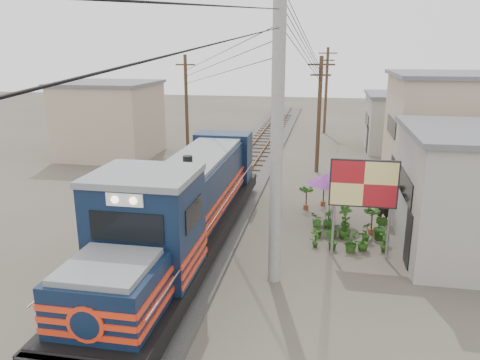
% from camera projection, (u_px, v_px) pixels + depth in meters
% --- Properties ---
extents(ground, '(120.00, 120.00, 0.00)m').
position_uv_depth(ground, '(178.00, 265.00, 16.65)').
color(ground, '#473F35').
rests_on(ground, ground).
extents(ballast, '(3.60, 70.00, 0.16)m').
position_uv_depth(ballast, '(233.00, 185.00, 26.08)').
color(ballast, '#595651').
rests_on(ballast, ground).
extents(track, '(1.15, 70.00, 0.12)m').
position_uv_depth(track, '(233.00, 182.00, 26.03)').
color(track, '#51331E').
rests_on(track, ground).
extents(locomotive, '(2.94, 15.98, 3.96)m').
position_uv_depth(locomotive, '(185.00, 210.00, 17.13)').
color(locomotive, black).
rests_on(locomotive, ground).
extents(utility_pole_main, '(0.40, 0.40, 10.00)m').
position_uv_depth(utility_pole_main, '(277.00, 131.00, 14.20)').
color(utility_pole_main, '#9E9B93').
rests_on(utility_pole_main, ground).
extents(wooden_pole_mid, '(1.60, 0.24, 7.00)m').
position_uv_depth(wooden_pole_mid, '(319.00, 113.00, 28.10)').
color(wooden_pole_mid, '#4C3826').
rests_on(wooden_pole_mid, ground).
extents(wooden_pole_far, '(1.60, 0.24, 7.50)m').
position_uv_depth(wooden_pole_far, '(326.00, 89.00, 41.22)').
color(wooden_pole_far, '#4C3826').
rests_on(wooden_pole_far, ground).
extents(wooden_pole_left, '(1.60, 0.24, 7.00)m').
position_uv_depth(wooden_pole_left, '(186.00, 102.00, 33.55)').
color(wooden_pole_left, '#4C3826').
rests_on(wooden_pole_left, ground).
extents(power_lines, '(9.65, 19.00, 3.30)m').
position_uv_depth(power_lines, '(223.00, 45.00, 22.64)').
color(power_lines, black).
rests_on(power_lines, ground).
extents(shophouse_mid, '(8.40, 7.35, 6.20)m').
position_uv_depth(shophouse_mid, '(469.00, 132.00, 24.96)').
color(shophouse_mid, tan).
rests_on(shophouse_mid, ground).
extents(shophouse_back, '(6.30, 6.30, 4.20)m').
position_uv_depth(shophouse_back, '(408.00, 122.00, 34.95)').
color(shophouse_back, '#99958B').
rests_on(shophouse_back, ground).
extents(shophouse_left, '(6.30, 6.30, 5.20)m').
position_uv_depth(shophouse_left, '(110.00, 119.00, 32.83)').
color(shophouse_left, tan).
rests_on(shophouse_left, ground).
extents(billboard, '(2.39, 0.14, 3.69)m').
position_uv_depth(billboard, '(364.00, 186.00, 16.52)').
color(billboard, '#99999E').
rests_on(billboard, ground).
extents(market_umbrella, '(2.51, 2.51, 2.30)m').
position_uv_depth(market_umbrella, '(331.00, 178.00, 20.17)').
color(market_umbrella, black).
rests_on(market_umbrella, ground).
extents(vendor, '(0.77, 0.65, 1.79)m').
position_uv_depth(vendor, '(384.00, 204.00, 20.38)').
color(vendor, black).
rests_on(vendor, ground).
extents(plant_nursery, '(3.21, 2.98, 1.14)m').
position_uv_depth(plant_nursery, '(347.00, 230.00, 18.68)').
color(plant_nursery, '#255017').
rests_on(plant_nursery, ground).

